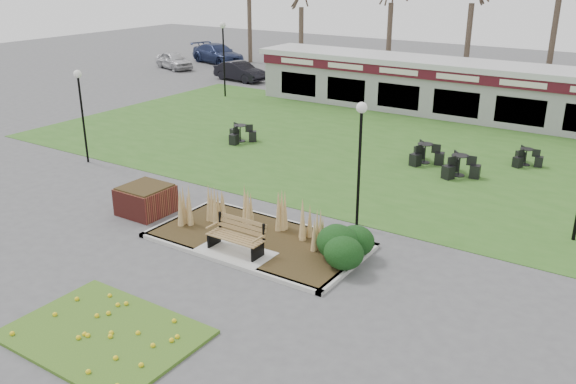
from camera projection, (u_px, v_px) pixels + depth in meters
The scene contains 17 objects.
ground at pixel (232, 257), 17.18m from camera, with size 100.00×100.00×0.00m, color #515154.
lawn at pixel (404, 153), 26.54m from camera, with size 34.00×16.00×0.02m, color #31611E.
flower_bed at pixel (104, 333), 13.56m from camera, with size 4.20×3.00×0.16m.
planting_bed at pixel (296, 239), 17.45m from camera, with size 6.75×3.40×1.27m.
park_bench at pixel (237, 235), 17.16m from camera, with size 1.70×0.66×0.93m.
brick_planter at pixel (146, 200), 20.06m from camera, with size 1.50×1.50×0.95m.
food_pavilion at pixel (466, 90), 32.23m from camera, with size 24.60×3.40×2.90m.
lamp_post_near_right at pixel (360, 138), 18.06m from camera, with size 0.33×0.33×4.00m.
lamp_post_mid_left at pixel (80, 96), 24.37m from camera, with size 0.32×0.32×3.82m.
lamp_post_far_left at pixel (223, 43), 36.50m from camera, with size 0.37×0.37×4.47m.
bistro_set_a at pixel (240, 136), 28.11m from camera, with size 1.45×1.34×0.78m.
bistro_set_b at pixel (425, 156), 25.10m from camera, with size 1.48×1.50×0.82m.
bistro_set_c at pixel (459, 169), 23.59m from camera, with size 1.46×1.55×0.83m.
bistro_set_d at pixel (526, 160), 24.85m from camera, with size 1.21×1.29×0.69m.
car_silver at pixel (174, 60), 47.13m from camera, with size 1.55×3.85×1.31m, color silver.
car_black at pixel (240, 71), 42.44m from camera, with size 1.39×3.98×1.31m, color black.
car_blue at pixel (218, 54), 49.74m from camera, with size 2.16×5.32×1.54m, color navy.
Camera 1 is at (9.80, -11.99, 7.81)m, focal length 38.00 mm.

